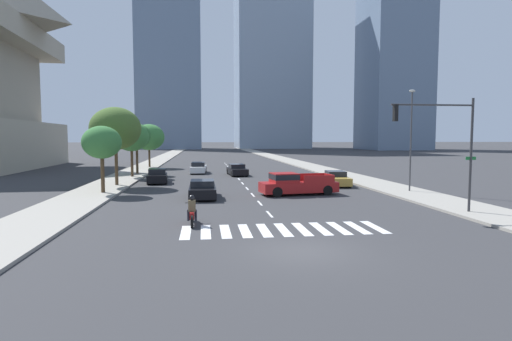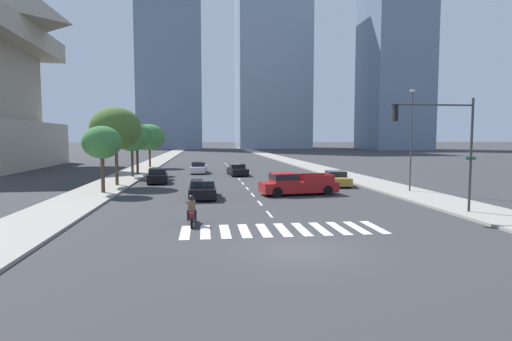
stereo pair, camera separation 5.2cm
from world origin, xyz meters
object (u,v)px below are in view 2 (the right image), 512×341
object	(u,v)px
sedan_black_0	(202,189)
street_tree_fourth	(137,136)
street_lamp_east	(411,133)
street_tree_third	(132,137)
sedan_white_4	(199,168)
traffic_signal_near	(443,134)
street_tree_second	(116,129)
sedan_gold_2	(336,179)
sedan_black_3	(237,170)
street_tree_nearest	(102,143)
pickup_truck	(295,184)
street_tree_fifth	(149,137)
motorcycle_lead	(192,213)
sedan_black_1	(158,176)

from	to	relation	value
sedan_black_0	street_tree_fourth	world-z (taller)	street_tree_fourth
street_lamp_east	street_tree_third	world-z (taller)	street_lamp_east
sedan_white_4	street_lamp_east	world-z (taller)	street_lamp_east
traffic_signal_near	street_tree_second	xyz separation A→B (m)	(-20.70, 16.26, 0.60)
traffic_signal_near	street_tree_fourth	size ratio (longest dim) A/B	1.10
sedan_gold_2	traffic_signal_near	size ratio (longest dim) A/B	0.75
traffic_signal_near	street_tree_fourth	bearing A→B (deg)	-53.40
sedan_black_3	street_tree_nearest	xyz separation A→B (m)	(-11.45, -14.84, 3.33)
sedan_white_4	street_lamp_east	xyz separation A→B (m)	(16.60, -20.31, 4.05)
sedan_black_3	street_tree_second	size ratio (longest dim) A/B	0.72
sedan_white_4	traffic_signal_near	size ratio (longest dim) A/B	0.77
traffic_signal_near	sedan_gold_2	bearing A→B (deg)	-85.07
street_tree_nearest	pickup_truck	bearing A→B (deg)	-8.45
sedan_black_3	street_tree_fifth	bearing A→B (deg)	-143.42
street_tree_fourth	street_tree_nearest	bearing A→B (deg)	-90.00
motorcycle_lead	traffic_signal_near	size ratio (longest dim) A/B	0.35
sedan_black_3	traffic_signal_near	world-z (taller)	traffic_signal_near
sedan_gold_2	street_tree_fourth	xyz separation A→B (m)	(-19.44, 13.32, 3.91)
sedan_white_4	street_tree_third	world-z (taller)	street_tree_third
sedan_gold_2	street_tree_second	world-z (taller)	street_tree_second
sedan_black_3	sedan_black_1	bearing A→B (deg)	-53.15
street_tree_nearest	street_tree_fifth	distance (m)	27.90
sedan_white_4	street_tree_second	bearing A→B (deg)	154.90
pickup_truck	sedan_gold_2	distance (m)	7.49
sedan_black_0	motorcycle_lead	bearing A→B (deg)	176.81
pickup_truck	street_tree_fifth	bearing A→B (deg)	-71.60
sedan_black_0	street_lamp_east	bearing A→B (deg)	-87.26
sedan_gold_2	street_tree_second	size ratio (longest dim) A/B	0.69
sedan_gold_2	street_tree_third	world-z (taller)	street_tree_third
sedan_white_4	street_tree_fifth	world-z (taller)	street_tree_fifth
street_tree_second	street_tree_nearest	bearing A→B (deg)	-90.00
sedan_black_0	street_tree_second	world-z (taller)	street_tree_second
street_lamp_east	street_tree_second	distance (m)	24.69
street_lamp_east	motorcycle_lead	bearing A→B (deg)	-148.98
sedan_black_0	traffic_signal_near	size ratio (longest dim) A/B	0.74
sedan_black_3	traffic_signal_near	size ratio (longest dim) A/B	0.77
street_lamp_east	street_tree_nearest	size ratio (longest dim) A/B	1.56
sedan_black_0	sedan_black_1	size ratio (longest dim) A/B	1.08
sedan_white_4	street_tree_second	distance (m)	15.55
pickup_truck	street_tree_fourth	bearing A→B (deg)	-59.87
sedan_gold_2	street_tree_second	distance (m)	20.03
sedan_white_4	street_lamp_east	size ratio (longest dim) A/B	0.62
street_tree_fourth	sedan_gold_2	bearing A→B (deg)	-34.42
pickup_truck	sedan_gold_2	size ratio (longest dim) A/B	1.26
sedan_black_1	street_tree_fourth	world-z (taller)	street_tree_fourth
sedan_black_1	sedan_white_4	bearing A→B (deg)	-23.56
sedan_gold_2	pickup_truck	bearing A→B (deg)	-37.07
street_tree_fifth	pickup_truck	bearing A→B (deg)	-64.36
pickup_truck	street_lamp_east	world-z (taller)	street_lamp_east
sedan_black_1	traffic_signal_near	bearing A→B (deg)	-141.10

